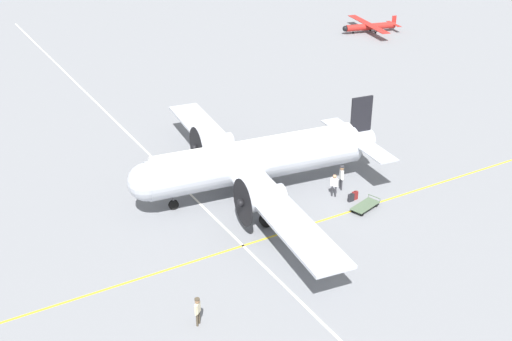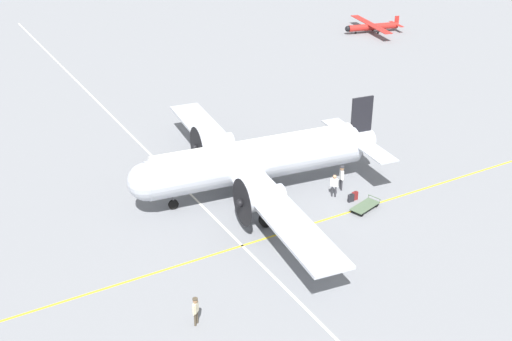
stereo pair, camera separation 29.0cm
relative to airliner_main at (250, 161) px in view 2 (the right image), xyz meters
name	(u,v)px [view 2 (the right image)]	position (x,y,z in m)	size (l,w,h in m)	color
ground_plane	(256,192)	(-0.44, 0.05, -2.58)	(300.00, 300.00, 0.00)	slate
apron_line_eastwest	(299,228)	(-0.44, 5.59, -2.58)	(120.00, 0.16, 0.01)	gold
apron_line_northsouth	(203,207)	(3.71, 0.05, -2.58)	(0.16, 120.00, 0.01)	silver
airliner_main	(250,161)	(0.00, 0.00, 0.00)	(18.31, 26.65, 5.98)	#ADB2BC
crew_foreground	(196,308)	(9.26, 10.82, -1.55)	(0.45, 0.39, 1.64)	#473D2D
passenger_boarding	(342,175)	(-5.93, 2.69, -1.43)	(0.39, 0.59, 1.83)	#2D2D33
ramp_agent	(334,183)	(-4.87, 3.28, -1.54)	(0.42, 0.46, 1.69)	#2D2D33
suitcase_near_door	(351,198)	(-5.46, 4.48, -2.30)	(0.45, 0.19, 0.60)	#232328
suitcase_upright_spare	(355,196)	(-5.86, 4.40, -2.27)	(0.43, 0.20, 0.65)	maroon
baggage_cart	(365,206)	(-5.61, 5.84, -2.30)	(2.43, 1.59, 0.56)	#4C6047
light_aircraft_distant	(371,27)	(-36.03, -31.07, -1.75)	(7.92, 10.45, 2.02)	#B2231E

